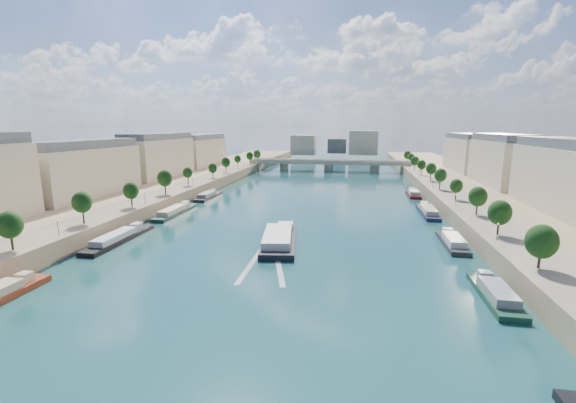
% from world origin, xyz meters
% --- Properties ---
extents(ground, '(700.00, 700.00, 0.00)m').
position_xyz_m(ground, '(0.00, 100.00, 0.00)').
color(ground, '#0D303A').
rests_on(ground, ground).
extents(quay_left, '(44.00, 520.00, 5.00)m').
position_xyz_m(quay_left, '(-72.00, 100.00, 2.50)').
color(quay_left, '#9E8460').
rests_on(quay_left, ground).
extents(quay_right, '(44.00, 520.00, 5.00)m').
position_xyz_m(quay_right, '(72.00, 100.00, 2.50)').
color(quay_right, '#9E8460').
rests_on(quay_right, ground).
extents(pave_left, '(14.00, 520.00, 0.10)m').
position_xyz_m(pave_left, '(-57.00, 100.00, 5.05)').
color(pave_left, gray).
rests_on(pave_left, quay_left).
extents(pave_right, '(14.00, 520.00, 0.10)m').
position_xyz_m(pave_right, '(57.00, 100.00, 5.05)').
color(pave_right, gray).
rests_on(pave_right, quay_right).
extents(trees_left, '(4.80, 268.80, 8.26)m').
position_xyz_m(trees_left, '(-55.00, 102.00, 10.48)').
color(trees_left, '#382B1E').
rests_on(trees_left, ground).
extents(trees_right, '(4.80, 268.80, 8.26)m').
position_xyz_m(trees_right, '(55.00, 110.00, 10.48)').
color(trees_right, '#382B1E').
rests_on(trees_right, ground).
extents(lamps_left, '(0.36, 200.36, 4.28)m').
position_xyz_m(lamps_left, '(-52.50, 90.00, 7.78)').
color(lamps_left, black).
rests_on(lamps_left, ground).
extents(lamps_right, '(0.36, 200.36, 4.28)m').
position_xyz_m(lamps_right, '(52.50, 105.00, 7.78)').
color(lamps_right, black).
rests_on(lamps_right, ground).
extents(buildings_left, '(16.00, 226.00, 23.20)m').
position_xyz_m(buildings_left, '(-85.00, 112.00, 16.45)').
color(buildings_left, '#BDB091').
rests_on(buildings_left, ground).
extents(buildings_right, '(16.00, 226.00, 23.20)m').
position_xyz_m(buildings_right, '(85.00, 112.00, 16.45)').
color(buildings_right, '#BDB091').
rests_on(buildings_right, ground).
extents(skyline, '(79.00, 42.00, 22.00)m').
position_xyz_m(skyline, '(3.19, 319.52, 14.66)').
color(skyline, '#BDB091').
rests_on(skyline, ground).
extents(bridge, '(112.00, 12.00, 8.15)m').
position_xyz_m(bridge, '(0.00, 222.25, 5.08)').
color(bridge, '#C1B79E').
rests_on(bridge, ground).
extents(tour_barge, '(13.10, 31.59, 4.16)m').
position_xyz_m(tour_barge, '(-1.16, 49.85, 1.21)').
color(tour_barge, black).
rests_on(tour_barge, ground).
extents(wake, '(11.32, 26.02, 0.04)m').
position_xyz_m(wake, '(-1.16, 33.32, 0.02)').
color(wake, silver).
rests_on(wake, ground).
extents(moored_barges_left, '(5.00, 156.06, 3.60)m').
position_xyz_m(moored_barges_left, '(-45.50, 42.91, 0.84)').
color(moored_barges_left, '#191836').
rests_on(moored_barges_left, ground).
extents(moored_barges_right, '(5.00, 167.35, 3.60)m').
position_xyz_m(moored_barges_right, '(45.50, 56.64, 0.84)').
color(moored_barges_right, black).
rests_on(moored_barges_right, ground).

